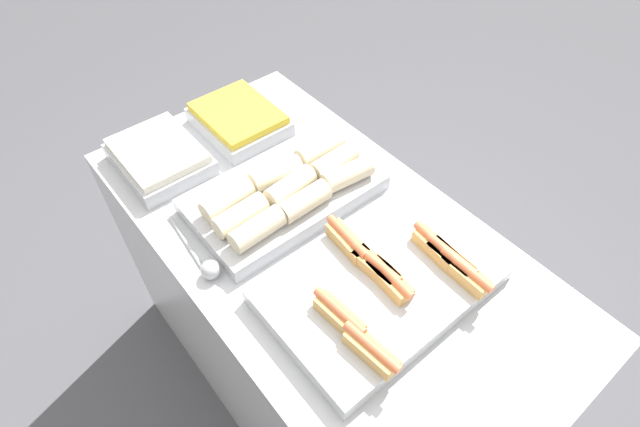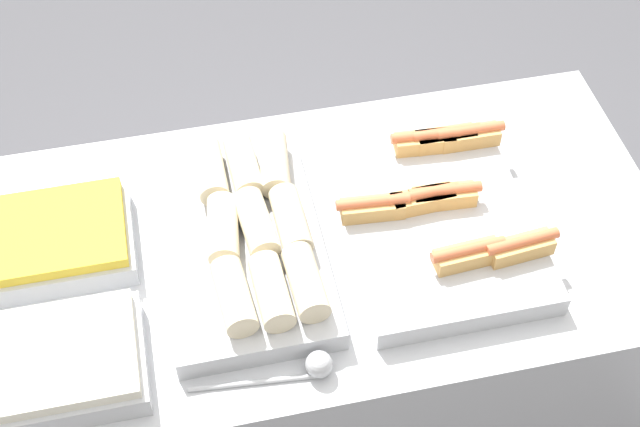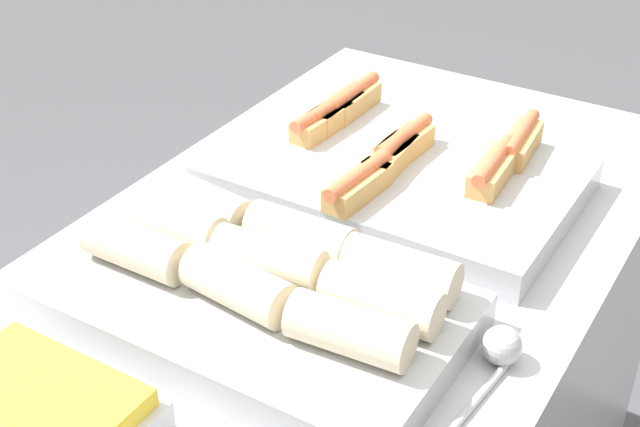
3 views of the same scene
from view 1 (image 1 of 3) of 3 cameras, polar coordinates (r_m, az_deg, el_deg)
The scene contains 7 objects.
ground_plane at distance 2.11m, azimuth 0.06°, elevation -17.64°, with size 12.00×12.00×0.00m, color #4C4C51.
counter at distance 1.71m, azimuth 0.07°, elevation -11.67°, with size 1.43×0.75×0.88m.
tray_hotdogs at distance 1.23m, azimuth 7.25°, elevation -7.82°, with size 0.40×0.56×0.10m.
tray_wraps at distance 1.40m, azimuth -3.88°, elevation 2.55°, with size 0.31×0.53×0.11m.
tray_side_front at distance 1.59m, azimuth -17.89°, elevation 6.17°, with size 0.29×0.23×0.07m.
tray_side_back at distance 1.67m, azimuth -9.26°, elevation 10.55°, with size 0.29×0.23×0.07m.
serving_spoon_near at distance 1.29m, azimuth -12.82°, elevation -5.83°, with size 0.26×0.05×0.05m.
Camera 1 is at (0.66, -0.54, 1.93)m, focal length 28.00 mm.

